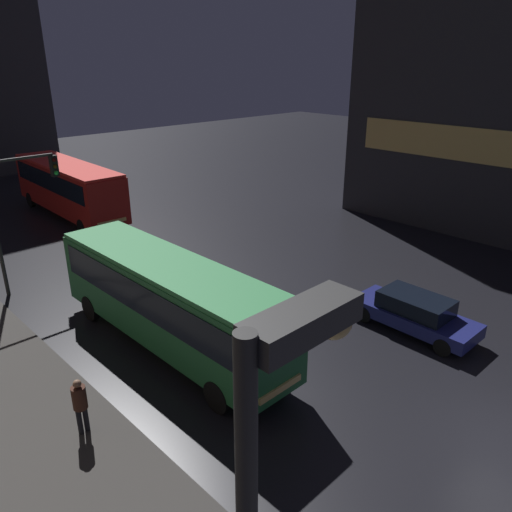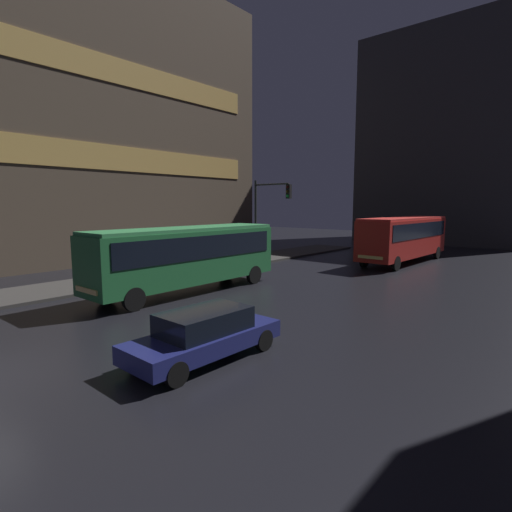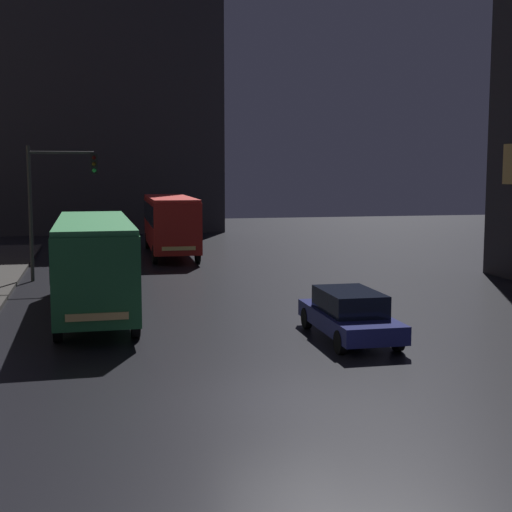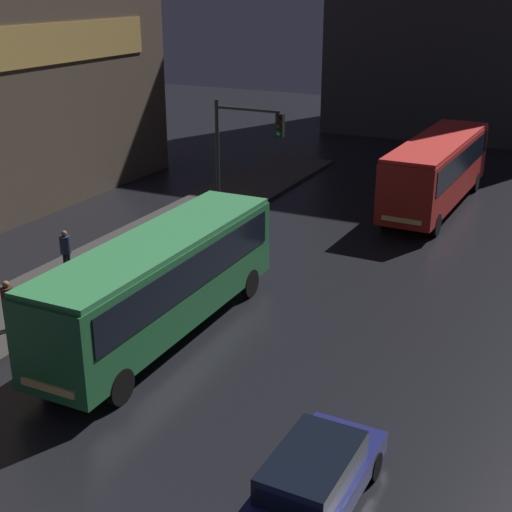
# 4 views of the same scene
# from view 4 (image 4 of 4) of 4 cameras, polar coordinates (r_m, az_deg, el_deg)

# --- Properties ---
(sidewalk_left) EXTENTS (4.00, 48.00, 0.15)m
(sidewalk_left) POSITION_cam_4_polar(r_m,az_deg,el_deg) (25.48, -17.65, -3.74)
(sidewalk_left) COLOR #3D3A38
(sidewalk_left) RESTS_ON ground
(bus_near) EXTENTS (2.50, 10.47, 3.24)m
(bus_near) POSITION_cam_4_polar(r_m,az_deg,el_deg) (21.82, -7.57, -1.58)
(bus_near) COLOR #236B38
(bus_near) RESTS_ON ground
(bus_far) EXTENTS (2.81, 10.96, 3.41)m
(bus_far) POSITION_cam_4_polar(r_m,az_deg,el_deg) (35.44, 14.29, 6.99)
(bus_far) COLOR #AD1E19
(bus_far) RESTS_ON ground
(car_taxi) EXTENTS (1.89, 4.67, 1.42)m
(car_taxi) POSITION_cam_4_polar(r_m,az_deg,el_deg) (15.41, 4.50, -17.57)
(car_taxi) COLOR navy
(car_taxi) RESTS_ON ground
(pedestrian_mid) EXTENTS (0.55, 0.55, 1.67)m
(pedestrian_mid) POSITION_cam_4_polar(r_m,az_deg,el_deg) (27.29, -14.99, 0.65)
(pedestrian_mid) COLOR black
(pedestrian_mid) RESTS_ON sidewalk_left
(pedestrian_far) EXTENTS (0.50, 0.50, 1.65)m
(pedestrian_far) POSITION_cam_4_polar(r_m,az_deg,el_deg) (23.34, -19.24, -3.42)
(pedestrian_far) COLOR black
(pedestrian_far) RESTS_ON sidewalk_left
(traffic_light_main) EXTENTS (3.02, 0.35, 5.99)m
(traffic_light_main) POSITION_cam_4_polar(r_m,az_deg,el_deg) (28.84, -1.30, 8.46)
(traffic_light_main) COLOR #2D2D2D
(traffic_light_main) RESTS_ON ground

